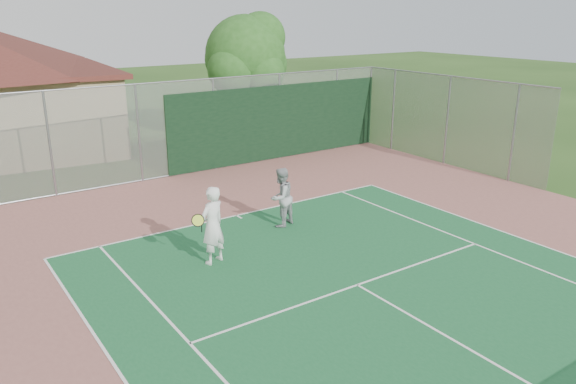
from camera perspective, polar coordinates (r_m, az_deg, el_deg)
name	(u,v)px	position (r m, az deg, el deg)	size (l,w,h in m)	color
back_fence	(217,127)	(21.85, -7.18, 6.60)	(20.08, 0.11, 3.53)	gray
side_fence_right	(447,121)	(23.33, 15.86, 6.99)	(0.08, 9.00, 3.50)	gray
tree	(247,58)	(25.83, -4.14, 13.38)	(4.24, 4.01, 5.91)	#392514
player_white_front	(212,226)	(13.62, -7.69, -3.44)	(1.13, 0.83, 1.94)	white
player_grey_back	(281,198)	(15.88, -0.71, -0.61)	(1.00, 0.89, 1.71)	#9EA0A2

